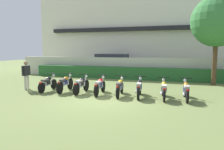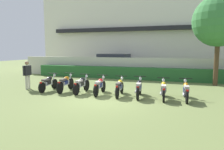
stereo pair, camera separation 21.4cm
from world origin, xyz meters
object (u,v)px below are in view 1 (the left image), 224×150
(tree_near_inspector, at_px, (217,21))
(motorcycle_in_row_6, at_px, (164,89))
(motorcycle_in_row_4, at_px, (120,87))
(motorcycle_in_row_5, at_px, (139,88))
(motorcycle_in_row_3, at_px, (100,86))
(motorcycle_in_row_7, at_px, (186,90))
(parked_car, at_px, (114,64))
(inspector_person, at_px, (26,73))
(motorcycle_in_row_2, at_px, (81,85))
(motorcycle_in_row_1, at_px, (65,83))
(motorcycle_in_row_0, at_px, (48,83))

(tree_near_inspector, distance_m, motorcycle_in_row_6, 6.65)
(motorcycle_in_row_4, xyz_separation_m, motorcycle_in_row_5, (0.98, 0.00, 0.01))
(motorcycle_in_row_3, bearing_deg, motorcycle_in_row_5, -94.46)
(motorcycle_in_row_4, height_order, motorcycle_in_row_7, motorcycle_in_row_4)
(motorcycle_in_row_3, height_order, motorcycle_in_row_7, motorcycle_in_row_3)
(parked_car, distance_m, inspector_person, 8.74)
(motorcycle_in_row_2, relative_size, motorcycle_in_row_7, 1.00)
(motorcycle_in_row_1, xyz_separation_m, motorcycle_in_row_7, (6.26, -0.04, -0.02))
(parked_car, bearing_deg, motorcycle_in_row_6, -53.85)
(tree_near_inspector, relative_size, motorcycle_in_row_2, 3.02)
(motorcycle_in_row_2, relative_size, motorcycle_in_row_6, 1.03)
(motorcycle_in_row_4, relative_size, motorcycle_in_row_7, 0.97)
(motorcycle_in_row_6, height_order, motorcycle_in_row_7, motorcycle_in_row_6)
(motorcycle_in_row_0, bearing_deg, motorcycle_in_row_1, -85.04)
(motorcycle_in_row_4, distance_m, motorcycle_in_row_5, 0.98)
(motorcycle_in_row_3, bearing_deg, tree_near_inspector, -55.55)
(parked_car, bearing_deg, motorcycle_in_row_1, -86.76)
(motorcycle_in_row_0, bearing_deg, motorcycle_in_row_5, -93.18)
(tree_near_inspector, distance_m, motorcycle_in_row_7, 6.20)
(tree_near_inspector, height_order, motorcycle_in_row_5, tree_near_inspector)
(tree_near_inspector, distance_m, motorcycle_in_row_1, 10.02)
(motorcycle_in_row_7, bearing_deg, motorcycle_in_row_2, 87.64)
(tree_near_inspector, height_order, motorcycle_in_row_1, tree_near_inspector)
(motorcycle_in_row_0, xyz_separation_m, motorcycle_in_row_1, (1.01, 0.15, 0.02))
(inspector_person, bearing_deg, parked_car, 71.68)
(motorcycle_in_row_6, xyz_separation_m, motorcycle_in_row_7, (0.99, 0.12, -0.00))
(parked_car, bearing_deg, motorcycle_in_row_5, -60.00)
(motorcycle_in_row_5, distance_m, motorcycle_in_row_6, 1.15)
(tree_near_inspector, bearing_deg, motorcycle_in_row_2, -146.07)
(tree_near_inspector, bearing_deg, motorcycle_in_row_5, -129.77)
(tree_near_inspector, bearing_deg, motorcycle_in_row_6, -120.55)
(motorcycle_in_row_0, distance_m, motorcycle_in_row_4, 4.15)
(tree_near_inspector, distance_m, motorcycle_in_row_2, 9.27)
(motorcycle_in_row_6, bearing_deg, motorcycle_in_row_5, 83.22)
(motorcycle_in_row_1, height_order, motorcycle_in_row_4, motorcycle_in_row_1)
(motorcycle_in_row_3, height_order, motorcycle_in_row_6, motorcycle_in_row_3)
(inspector_person, bearing_deg, motorcycle_in_row_7, 0.49)
(parked_car, distance_m, motorcycle_in_row_1, 8.20)
(parked_car, relative_size, motorcycle_in_row_0, 2.53)
(motorcycle_in_row_7, bearing_deg, motorcycle_in_row_1, 86.56)
(parked_car, height_order, motorcycle_in_row_6, parked_car)
(motorcycle_in_row_2, relative_size, motorcycle_in_row_3, 1.02)
(parked_car, distance_m, motorcycle_in_row_4, 8.80)
(parked_car, xyz_separation_m, motorcycle_in_row_7, (5.95, -8.22, -0.49))
(tree_near_inspector, xyz_separation_m, motorcycle_in_row_0, (-9.12, -4.81, -3.59))
(motorcycle_in_row_2, distance_m, motorcycle_in_row_4, 2.12)
(tree_near_inspector, height_order, motorcycle_in_row_3, tree_near_inspector)
(tree_near_inspector, bearing_deg, motorcycle_in_row_3, -141.64)
(motorcycle_in_row_5, relative_size, motorcycle_in_row_7, 0.99)
(motorcycle_in_row_0, relative_size, motorcycle_in_row_7, 0.98)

